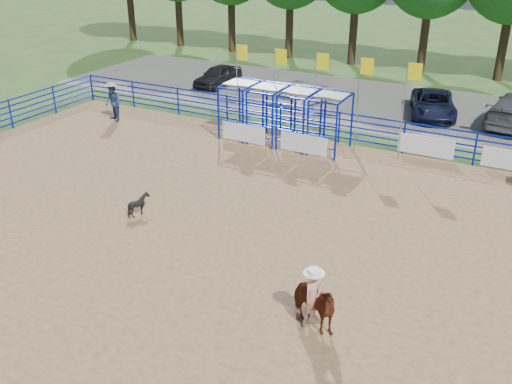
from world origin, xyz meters
TOP-DOWN VIEW (x-y plane):
  - ground at (0.00, 0.00)m, footprint 120.00×120.00m
  - arena_dirt at (0.00, 0.00)m, footprint 30.00×20.00m
  - gravel_strip at (0.00, 17.00)m, footprint 40.00×10.00m
  - horse_and_rider at (4.16, -3.02)m, footprint 1.82×1.35m
  - calf at (-3.55, -0.16)m, footprint 0.95×0.92m
  - spectator_cowboy at (-11.36, 7.63)m, footprint 1.14×1.05m
  - car_a at (-10.26, 16.08)m, footprint 1.75×3.90m
  - car_b at (-3.87, 15.05)m, footprint 2.29×4.05m
  - car_c at (2.94, 16.20)m, footprint 3.34×5.08m
  - perimeter_fence at (0.00, 0.00)m, footprint 30.10×20.10m
  - chute_assembly at (-1.90, 8.84)m, footprint 19.32×2.41m

SIDE VIEW (x-z plane):
  - ground at x=0.00m, z-range 0.00..0.00m
  - gravel_strip at x=0.00m, z-range 0.00..0.01m
  - arena_dirt at x=0.00m, z-range 0.00..0.02m
  - calf at x=-3.55m, z-range 0.02..0.82m
  - car_b at x=-3.87m, z-range 0.01..1.27m
  - car_c at x=2.94m, z-range 0.01..1.31m
  - car_a at x=-10.26m, z-range 0.01..1.31m
  - perimeter_fence at x=0.00m, z-range 0.00..1.50m
  - horse_and_rider at x=4.16m, z-range -0.35..2.08m
  - spectator_cowboy at x=-11.36m, z-range 0.02..1.97m
  - chute_assembly at x=-1.90m, z-range -0.84..3.36m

